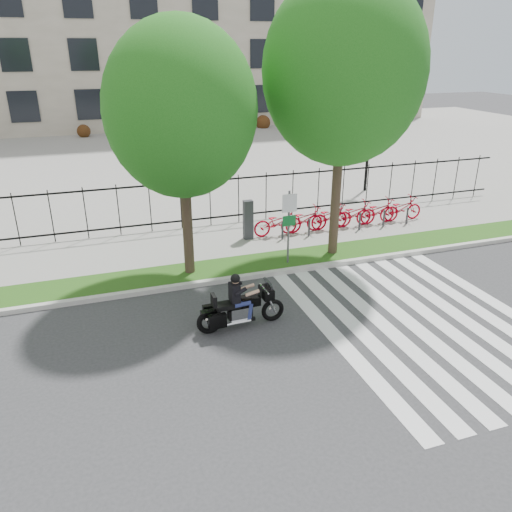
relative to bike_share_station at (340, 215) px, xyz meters
name	(u,v)px	position (x,y,z in m)	size (l,w,h in m)	color
ground	(255,354)	(-6.05, -7.20, -0.66)	(120.00, 120.00, 0.00)	#313133
curb	(214,282)	(-6.05, -3.10, -0.59)	(60.00, 0.20, 0.15)	beige
grass_verge	(207,271)	(-6.05, -2.25, -0.59)	(60.00, 1.50, 0.15)	#205014
sidewalk	(191,245)	(-6.05, 0.25, -0.59)	(60.00, 3.50, 0.15)	gray
plaza	(137,156)	(-6.05, 17.80, -0.61)	(80.00, 34.00, 0.10)	gray
crosswalk_stripes	(423,321)	(-1.22, -7.20, -0.66)	(5.70, 8.00, 0.01)	silver
iron_fence	(181,204)	(-6.05, 2.00, 0.49)	(30.00, 0.06, 2.00)	black
office_building	(104,12)	(-6.05, 37.72, 9.30)	(60.00, 21.90, 20.15)	#A19682
lamp_post_right	(370,129)	(3.95, 4.80, 2.54)	(1.06, 0.70, 4.25)	black
street_tree_1	(181,110)	(-6.62, -2.25, 4.57)	(4.44, 4.44, 7.65)	#37261E
street_tree_2	(344,71)	(-1.46, -2.25, 5.55)	(5.12, 5.12, 9.02)	#37261E
bike_share_station	(340,215)	(0.00, 0.00, 0.00)	(7.85, 0.88, 1.50)	#2D2D33
sign_pole_regulatory	(289,218)	(-3.33, -2.62, 1.08)	(0.50, 0.09, 2.50)	#59595B
motorcycle_rider	(241,306)	(-6.00, -5.86, -0.04)	(2.44, 0.73, 1.89)	black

